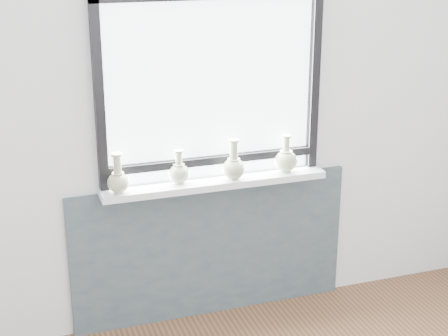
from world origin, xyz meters
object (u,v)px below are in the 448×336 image
object	(u,v)px
vase_c	(234,166)
vase_d	(286,159)
vase_b	(179,172)
windowsill	(215,182)
vase_a	(118,180)

from	to	relation	value
vase_c	vase_d	size ratio (longest dim) A/B	1.06
vase_b	windowsill	bearing A→B (deg)	-2.14
windowsill	vase_a	distance (m)	0.57
vase_d	windowsill	bearing A→B (deg)	-179.96
windowsill	vase_b	distance (m)	0.23
windowsill	vase_b	world-z (taller)	vase_b
windowsill	vase_d	world-z (taller)	vase_d
vase_a	vase_d	xyz separation A→B (m)	(1.00, 0.03, 0.00)
vase_d	vase_b	bearing A→B (deg)	179.34
vase_b	vase_d	xyz separation A→B (m)	(0.65, -0.01, 0.01)
vase_b	vase_d	size ratio (longest dim) A/B	0.88
vase_a	vase_d	bearing A→B (deg)	1.63
vase_a	vase_c	bearing A→B (deg)	0.19
vase_a	vase_b	world-z (taller)	vase_a
vase_c	vase_b	bearing A→B (deg)	173.86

